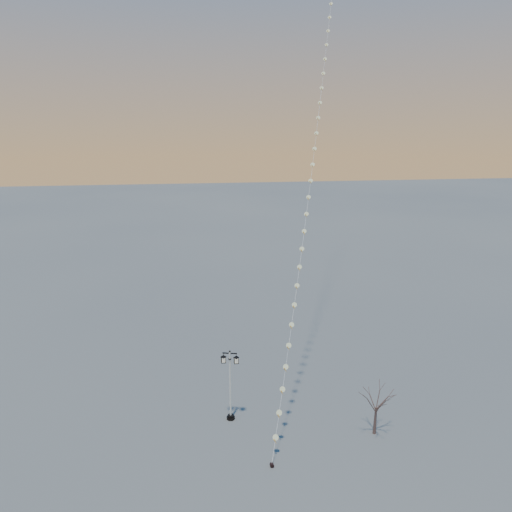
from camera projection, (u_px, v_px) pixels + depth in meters
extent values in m
plane|color=#575958|center=(269.00, 450.00, 28.25)|extent=(300.00, 300.00, 0.00)
cylinder|color=black|center=(231.00, 418.00, 31.31)|extent=(0.56, 0.56, 0.16)
cylinder|color=black|center=(231.00, 416.00, 31.27)|extent=(0.40, 0.40, 0.14)
cylinder|color=silver|center=(230.00, 384.00, 30.65)|extent=(0.13, 0.13, 4.67)
cylinder|color=black|center=(230.00, 359.00, 30.18)|extent=(0.20, 0.20, 0.06)
cube|color=black|center=(230.00, 353.00, 30.08)|extent=(0.93, 0.30, 0.06)
sphere|color=black|center=(230.00, 352.00, 30.05)|extent=(0.14, 0.14, 0.14)
pyramid|color=black|center=(223.00, 355.00, 30.16)|extent=(0.44, 0.44, 0.14)
cube|color=beige|center=(223.00, 359.00, 30.24)|extent=(0.26, 0.26, 0.34)
cube|color=black|center=(224.00, 362.00, 30.29)|extent=(0.30, 0.30, 0.04)
pyramid|color=black|center=(236.00, 356.00, 30.08)|extent=(0.44, 0.44, 0.14)
cube|color=beige|center=(236.00, 360.00, 30.16)|extent=(0.26, 0.26, 0.34)
cube|color=black|center=(236.00, 363.00, 30.21)|extent=(0.30, 0.30, 0.04)
cone|color=#49342D|center=(375.00, 420.00, 29.59)|extent=(0.22, 0.22, 1.87)
cylinder|color=black|center=(272.00, 465.00, 26.83)|extent=(0.23, 0.23, 0.23)
cylinder|color=black|center=(272.00, 465.00, 26.82)|extent=(0.03, 0.03, 0.28)
cone|color=orange|center=(321.00, 64.00, 40.43)|extent=(0.09, 0.09, 0.32)
cylinder|color=white|center=(272.00, 457.00, 26.68)|extent=(0.02, 0.02, 0.91)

